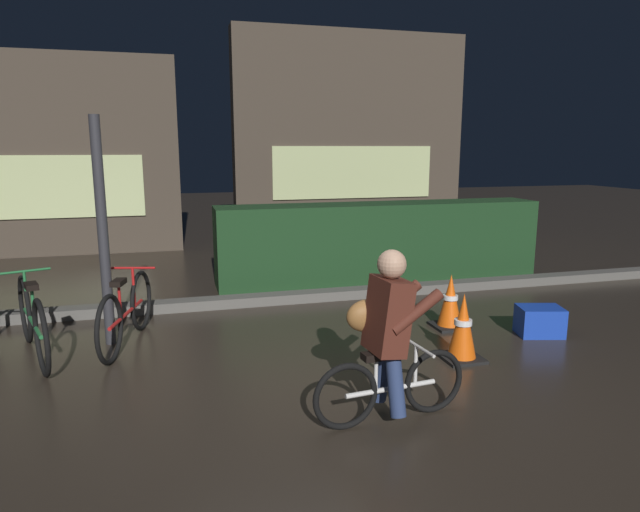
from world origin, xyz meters
TOP-DOWN VIEW (x-y plane):
  - ground_plane at (0.00, 0.00)m, footprint 40.00×40.00m
  - sidewalk_curb at (0.00, 2.20)m, footprint 12.00×0.24m
  - hedge_row at (1.80, 3.10)m, footprint 4.80×0.70m
  - storefront_left at (-3.12, 6.50)m, footprint 4.32×0.54m
  - storefront_right at (2.66, 7.20)m, footprint 5.04×0.54m
  - street_post at (-1.80, 1.20)m, footprint 0.10×0.10m
  - parked_bike_left_mid at (-2.44, 0.99)m, footprint 0.61×1.62m
  - parked_bike_center_left at (-1.63, 1.11)m, footprint 0.51×1.55m
  - traffic_cone_near at (1.36, -0.10)m, footprint 0.36×0.36m
  - traffic_cone_far at (1.70, 0.77)m, footprint 0.36×0.36m
  - blue_crate at (2.49, 0.30)m, footprint 0.51×0.42m
  - cyclist at (0.26, -0.99)m, footprint 1.19×0.50m

SIDE VIEW (x-z plane):
  - ground_plane at x=0.00m, z-range 0.00..0.00m
  - sidewalk_curb at x=0.00m, z-range 0.00..0.12m
  - blue_crate at x=2.49m, z-range 0.00..0.30m
  - traffic_cone_far at x=1.70m, z-range -0.01..0.58m
  - traffic_cone_near at x=1.36m, z-range -0.01..0.62m
  - parked_bike_center_left at x=-1.63m, z-range -0.03..0.70m
  - parked_bike_left_mid at x=-2.44m, z-range -0.04..0.74m
  - hedge_row at x=1.80m, z-range 0.00..1.13m
  - cyclist at x=0.26m, z-range 0.01..1.25m
  - street_post at x=-1.80m, z-range 0.00..2.22m
  - storefront_left at x=-3.12m, z-range -0.01..3.54m
  - storefront_right at x=2.66m, z-range -0.01..4.31m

